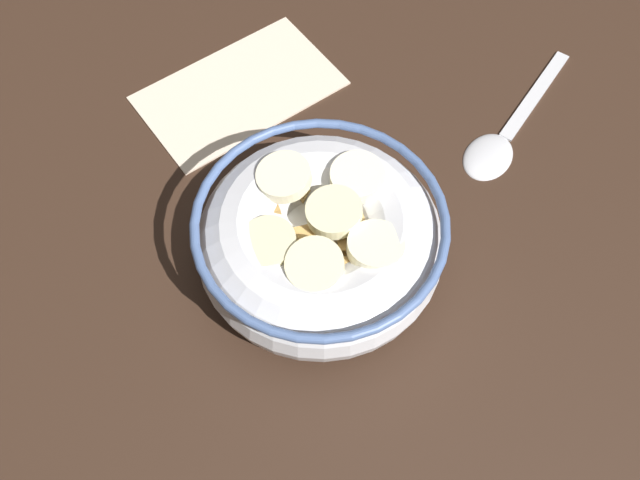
{
  "coord_description": "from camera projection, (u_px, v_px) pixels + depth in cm",
  "views": [
    {
      "loc": [
        -12.52,
        -17.57,
        40.49
      ],
      "look_at": [
        0.0,
        0.0,
        3.0
      ],
      "focal_mm": 39.24,
      "sensor_mm": 36.0,
      "label": 1
    }
  ],
  "objects": [
    {
      "name": "ground_plane",
      "position": [
        320.0,
        270.0,
        0.47
      ],
      "size": [
        116.01,
        116.01,
        2.0
      ],
      "primitive_type": "cube",
      "color": "#332116"
    },
    {
      "name": "cereal_bowl",
      "position": [
        320.0,
        240.0,
        0.43
      ],
      "size": [
        15.49,
        15.49,
        6.1
      ],
      "color": "silver",
      "rests_on": "ground_plane"
    },
    {
      "name": "spoon",
      "position": [
        502.0,
        141.0,
        0.5
      ],
      "size": [
        14.45,
        7.03,
        0.8
      ],
      "color": "silver",
      "rests_on": "ground_plane"
    },
    {
      "name": "folded_napkin",
      "position": [
        239.0,
        90.0,
        0.53
      ],
      "size": [
        14.71,
        8.9,
        0.3
      ],
      "primitive_type": "cube",
      "rotation": [
        0.0,
        0.0,
        0.01
      ],
      "color": "beige",
      "rests_on": "ground_plane"
    }
  ]
}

